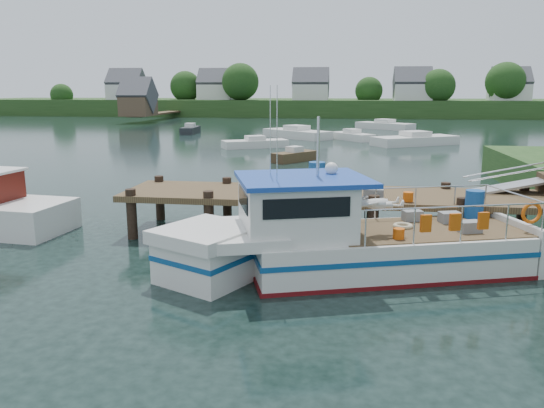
# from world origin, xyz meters

# --- Properties ---
(ground_plane) EXTENTS (160.00, 160.00, 0.00)m
(ground_plane) POSITION_xyz_m (0.00, 0.00, 0.00)
(ground_plane) COLOR black
(far_shore) EXTENTS (140.00, 42.55, 9.22)m
(far_shore) POSITION_xyz_m (0.01, 82.37, 2.10)
(far_shore) COLOR #2A4B1E
(far_shore) RESTS_ON ground
(dock) EXTENTS (16.60, 3.00, 4.78)m
(dock) POSITION_xyz_m (6.51, 0.01, 2.24)
(dock) COLOR #503D26
(dock) RESTS_ON ground
(lobster_boat) EXTENTS (9.77, 5.30, 4.76)m
(lobster_boat) POSITION_xyz_m (1.10, -3.63, 0.86)
(lobster_boat) COLOR silver
(lobster_boat) RESTS_ON ground
(moored_rowboat) EXTENTS (3.00, 3.37, 0.99)m
(moored_rowboat) POSITION_xyz_m (-2.16, 17.97, 0.37)
(moored_rowboat) COLOR #503D26
(moored_rowboat) RESTS_ON ground
(moored_far) EXTENTS (7.06, 6.15, 1.20)m
(moored_far) POSITION_xyz_m (5.81, 48.61, 0.44)
(moored_far) COLOR silver
(moored_far) RESTS_ON ground
(moored_a) EXTENTS (5.54, 4.06, 0.98)m
(moored_a) POSITION_xyz_m (-6.15, 25.90, 0.36)
(moored_a) COLOR silver
(moored_a) RESTS_ON ground
(moored_b) EXTENTS (4.28, 4.78, 1.06)m
(moored_b) POSITION_xyz_m (1.74, 33.55, 0.39)
(moored_b) COLOR silver
(moored_b) RESTS_ON ground
(moored_c) EXTENTS (7.76, 6.10, 1.19)m
(moored_c) POSITION_xyz_m (7.05, 29.81, 0.44)
(moored_c) COLOR silver
(moored_c) RESTS_ON ground
(moored_d) EXTENTS (7.18, 6.68, 1.25)m
(moored_d) POSITION_xyz_m (-3.59, 35.07, 0.46)
(moored_d) COLOR silver
(moored_d) RESTS_ON ground
(moored_e) EXTENTS (1.58, 4.11, 1.12)m
(moored_e) POSITION_xyz_m (-15.49, 39.08, 0.41)
(moored_e) COLOR black
(moored_e) RESTS_ON ground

